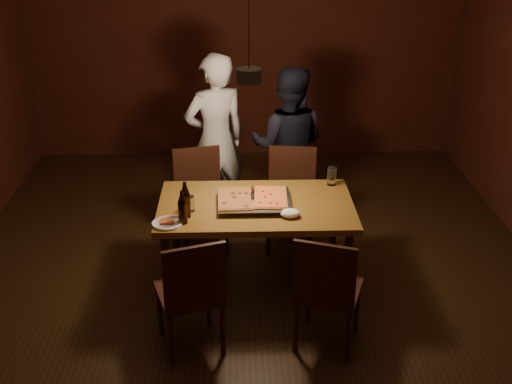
{
  "coord_description": "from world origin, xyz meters",
  "views": [
    {
      "loc": [
        -0.08,
        -4.45,
        2.89
      ],
      "look_at": [
        0.05,
        -0.01,
        0.85
      ],
      "focal_mm": 45.0,
      "sensor_mm": 36.0,
      "label": 1
    }
  ],
  "objects_px": {
    "chair_far_right": "(291,189)",
    "pendant_lamp": "(249,74)",
    "chair_near_right": "(327,284)",
    "beer_bottle_a": "(182,207)",
    "dining_table": "(256,212)",
    "diner_dark": "(288,146)",
    "beer_bottle_b": "(185,200)",
    "chair_near_left": "(192,286)",
    "chair_far_left": "(200,189)",
    "diner_white": "(216,140)",
    "pizza_tray": "(254,202)",
    "plate_slice": "(167,223)"
  },
  "relations": [
    {
      "from": "chair_far_right",
      "to": "chair_near_right",
      "type": "bearing_deg",
      "value": 101.83
    },
    {
      "from": "beer_bottle_b",
      "to": "diner_dark",
      "type": "relative_size",
      "value": 0.18
    },
    {
      "from": "chair_far_left",
      "to": "beer_bottle_b",
      "type": "height_order",
      "value": "beer_bottle_b"
    },
    {
      "from": "chair_near_right",
      "to": "beer_bottle_a",
      "type": "xyz_separation_m",
      "value": [
        -0.99,
        0.5,
        0.34
      ]
    },
    {
      "from": "pizza_tray",
      "to": "pendant_lamp",
      "type": "height_order",
      "value": "pendant_lamp"
    },
    {
      "from": "plate_slice",
      "to": "chair_far_left",
      "type": "bearing_deg",
      "value": 81.04
    },
    {
      "from": "chair_far_left",
      "to": "beer_bottle_a",
      "type": "height_order",
      "value": "beer_bottle_a"
    },
    {
      "from": "diner_white",
      "to": "diner_dark",
      "type": "distance_m",
      "value": 0.68
    },
    {
      "from": "chair_near_left",
      "to": "beer_bottle_b",
      "type": "distance_m",
      "value": 0.7
    },
    {
      "from": "pendant_lamp",
      "to": "diner_white",
      "type": "bearing_deg",
      "value": 103.59
    },
    {
      "from": "plate_slice",
      "to": "pendant_lamp",
      "type": "relative_size",
      "value": 0.2
    },
    {
      "from": "pizza_tray",
      "to": "beer_bottle_b",
      "type": "distance_m",
      "value": 0.55
    },
    {
      "from": "chair_far_right",
      "to": "chair_near_left",
      "type": "distance_m",
      "value": 1.74
    },
    {
      "from": "chair_near_right",
      "to": "beer_bottle_a",
      "type": "distance_m",
      "value": 1.16
    },
    {
      "from": "pendant_lamp",
      "to": "pizza_tray",
      "type": "bearing_deg",
      "value": -34.42
    },
    {
      "from": "diner_dark",
      "to": "pendant_lamp",
      "type": "xyz_separation_m",
      "value": [
        -0.39,
        -1.22,
        1.0
      ]
    },
    {
      "from": "chair_far_right",
      "to": "pizza_tray",
      "type": "height_order",
      "value": "chair_far_right"
    },
    {
      "from": "chair_far_right",
      "to": "pendant_lamp",
      "type": "xyz_separation_m",
      "value": [
        -0.39,
        -0.73,
        1.22
      ]
    },
    {
      "from": "dining_table",
      "to": "beer_bottle_b",
      "type": "relative_size",
      "value": 5.44
    },
    {
      "from": "dining_table",
      "to": "beer_bottle_b",
      "type": "xyz_separation_m",
      "value": [
        -0.52,
        -0.2,
        0.21
      ]
    },
    {
      "from": "chair_near_left",
      "to": "dining_table",
      "type": "bearing_deg",
      "value": 42.85
    },
    {
      "from": "beer_bottle_b",
      "to": "pendant_lamp",
      "type": "relative_size",
      "value": 0.25
    },
    {
      "from": "chair_far_right",
      "to": "diner_white",
      "type": "height_order",
      "value": "diner_white"
    },
    {
      "from": "beer_bottle_a",
      "to": "diner_dark",
      "type": "xyz_separation_m",
      "value": [
        0.88,
        1.53,
        -0.12
      ]
    },
    {
      "from": "chair_near_left",
      "to": "diner_white",
      "type": "bearing_deg",
      "value": 68.86
    },
    {
      "from": "dining_table",
      "to": "diner_dark",
      "type": "distance_m",
      "value": 1.28
    },
    {
      "from": "chair_far_left",
      "to": "pizza_tray",
      "type": "distance_m",
      "value": 0.93
    },
    {
      "from": "beer_bottle_a",
      "to": "beer_bottle_b",
      "type": "xyz_separation_m",
      "value": [
        0.01,
        0.1,
        0.01
      ]
    },
    {
      "from": "chair_far_left",
      "to": "chair_near_right",
      "type": "height_order",
      "value": "same"
    },
    {
      "from": "pizza_tray",
      "to": "beer_bottle_a",
      "type": "bearing_deg",
      "value": -150.17
    },
    {
      "from": "chair_far_left",
      "to": "plate_slice",
      "type": "bearing_deg",
      "value": 67.56
    },
    {
      "from": "chair_far_right",
      "to": "diner_dark",
      "type": "distance_m",
      "value": 0.53
    },
    {
      "from": "chair_far_left",
      "to": "diner_white",
      "type": "relative_size",
      "value": 0.31
    },
    {
      "from": "dining_table",
      "to": "beer_bottle_b",
      "type": "bearing_deg",
      "value": -158.69
    },
    {
      "from": "chair_far_left",
      "to": "chair_near_left",
      "type": "xyz_separation_m",
      "value": [
        0.03,
        -1.56,
        0.0
      ]
    },
    {
      "from": "dining_table",
      "to": "chair_near_left",
      "type": "distance_m",
      "value": 0.94
    },
    {
      "from": "chair_far_right",
      "to": "beer_bottle_b",
      "type": "relative_size",
      "value": 1.76
    },
    {
      "from": "chair_near_right",
      "to": "beer_bottle_a",
      "type": "relative_size",
      "value": 2.12
    },
    {
      "from": "chair_near_right",
      "to": "diner_white",
      "type": "height_order",
      "value": "diner_white"
    },
    {
      "from": "chair_near_left",
      "to": "beer_bottle_b",
      "type": "bearing_deg",
      "value": 78.54
    },
    {
      "from": "dining_table",
      "to": "chair_far_right",
      "type": "bearing_deg",
      "value": 65.67
    },
    {
      "from": "plate_slice",
      "to": "diner_dark",
      "type": "xyz_separation_m",
      "value": [
        0.99,
        1.55,
        -0.0
      ]
    },
    {
      "from": "chair_far_left",
      "to": "pendant_lamp",
      "type": "bearing_deg",
      "value": 106.75
    },
    {
      "from": "dining_table",
      "to": "chair_far_right",
      "type": "relative_size",
      "value": 3.09
    },
    {
      "from": "beer_bottle_a",
      "to": "diner_white",
      "type": "relative_size",
      "value": 0.15
    },
    {
      "from": "chair_near_right",
      "to": "diner_dark",
      "type": "distance_m",
      "value": 2.05
    },
    {
      "from": "dining_table",
      "to": "chair_far_left",
      "type": "relative_size",
      "value": 2.96
    },
    {
      "from": "beer_bottle_b",
      "to": "diner_dark",
      "type": "distance_m",
      "value": 1.67
    },
    {
      "from": "beer_bottle_b",
      "to": "plate_slice",
      "type": "xyz_separation_m",
      "value": [
        -0.13,
        -0.12,
        -0.13
      ]
    },
    {
      "from": "chair_near_right",
      "to": "pendant_lamp",
      "type": "bearing_deg",
      "value": 141.08
    }
  ]
}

